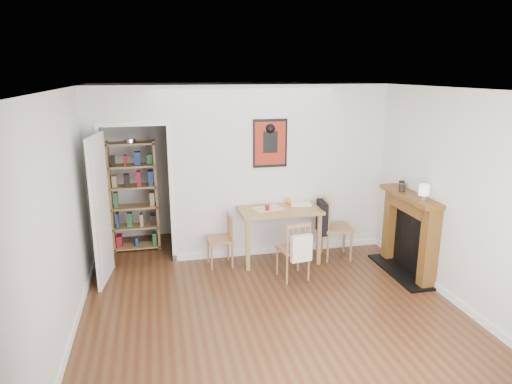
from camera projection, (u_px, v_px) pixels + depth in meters
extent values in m
plane|color=#4D3119|center=(264.00, 295.00, 5.86)|extent=(5.20, 5.20, 0.00)
plane|color=silver|center=(230.00, 159.00, 7.98)|extent=(4.50, 0.00, 4.50)
plane|color=silver|center=(355.00, 299.00, 3.07)|extent=(4.50, 0.00, 4.50)
plane|color=silver|center=(68.00, 210.00, 5.06)|extent=(0.00, 5.20, 5.20)
plane|color=silver|center=(431.00, 188.00, 5.99)|extent=(0.00, 5.20, 5.20)
plane|color=silver|center=(265.00, 88.00, 5.19)|extent=(5.20, 5.20, 0.00)
cube|color=silver|center=(280.00, 172.00, 6.97)|extent=(3.35, 0.10, 2.60)
cube|color=silver|center=(95.00, 180.00, 6.40)|extent=(0.25, 0.10, 2.60)
cube|color=silver|center=(132.00, 106.00, 6.26)|extent=(0.90, 0.10, 0.55)
cube|color=silver|center=(103.00, 199.00, 6.49)|extent=(0.06, 0.14, 2.05)
cube|color=silver|center=(172.00, 195.00, 6.69)|extent=(0.06, 0.14, 2.05)
cube|color=silver|center=(280.00, 249.00, 7.23)|extent=(3.35, 0.02, 0.10)
cube|color=silver|center=(71.00, 339.00, 4.81)|extent=(0.02, 4.00, 0.10)
cube|color=silver|center=(448.00, 295.00, 5.75)|extent=(0.02, 4.00, 0.10)
cube|color=silver|center=(101.00, 210.00, 6.06)|extent=(0.15, 0.80, 2.00)
cube|color=black|center=(270.00, 143.00, 6.75)|extent=(0.52, 0.02, 0.72)
cube|color=maroon|center=(270.00, 143.00, 6.74)|extent=(0.46, 0.00, 0.64)
cube|color=#977346|center=(279.00, 209.00, 6.79)|extent=(1.20, 0.76, 0.04)
cube|color=#977346|center=(248.00, 245.00, 6.49)|extent=(0.05, 0.05, 0.77)
cube|color=#977346|center=(319.00, 239.00, 6.71)|extent=(0.05, 0.05, 0.77)
cube|color=#977346|center=(240.00, 231.00, 7.08)|extent=(0.05, 0.05, 0.77)
cube|color=#977346|center=(305.00, 226.00, 7.31)|extent=(0.05, 0.05, 0.77)
cube|color=black|center=(322.00, 217.00, 6.87)|extent=(0.15, 0.39, 0.49)
cube|color=beige|center=(300.00, 248.00, 6.03)|extent=(0.30, 0.14, 0.36)
cube|color=#977346|center=(111.00, 197.00, 7.13)|extent=(0.04, 0.30, 1.75)
cube|color=#977346|center=(157.00, 195.00, 7.27)|extent=(0.04, 0.30, 1.75)
cube|color=#977346|center=(138.00, 246.00, 7.41)|extent=(0.74, 0.30, 0.03)
cube|color=#977346|center=(135.00, 207.00, 7.24)|extent=(0.74, 0.30, 0.03)
cube|color=#977346|center=(130.00, 143.00, 6.98)|extent=(0.74, 0.30, 0.03)
cube|color=maroon|center=(134.00, 196.00, 7.20)|extent=(0.65, 0.24, 0.24)
cube|color=brown|center=(429.00, 249.00, 5.93)|extent=(0.20, 0.16, 1.10)
cube|color=brown|center=(391.00, 224.00, 6.87)|extent=(0.20, 0.16, 1.10)
cube|color=brown|center=(411.00, 196.00, 6.25)|extent=(0.30, 1.21, 0.06)
cube|color=brown|center=(412.00, 205.00, 6.29)|extent=(0.20, 0.85, 0.20)
cube|color=black|center=(412.00, 242.00, 6.44)|extent=(0.08, 0.81, 0.88)
cube|color=black|center=(402.00, 271.00, 6.53)|extent=(0.45, 1.25, 0.03)
cylinder|color=maroon|center=(267.00, 208.00, 6.63)|extent=(0.07, 0.07, 0.08)
sphere|color=orange|center=(288.00, 201.00, 6.97)|extent=(0.09, 0.09, 0.09)
cube|color=#F2E7C7|center=(268.00, 208.00, 6.74)|extent=(0.48, 0.40, 0.00)
cube|color=white|center=(301.00, 204.00, 6.94)|extent=(0.33, 0.26, 0.01)
cylinder|color=silver|center=(423.00, 198.00, 5.89)|extent=(0.07, 0.07, 0.08)
cylinder|color=beige|center=(424.00, 190.00, 5.86)|extent=(0.14, 0.14, 0.14)
cylinder|color=black|center=(402.00, 188.00, 6.34)|extent=(0.09, 0.09, 0.11)
cylinder|color=black|center=(402.00, 184.00, 6.58)|extent=(0.08, 0.08, 0.10)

